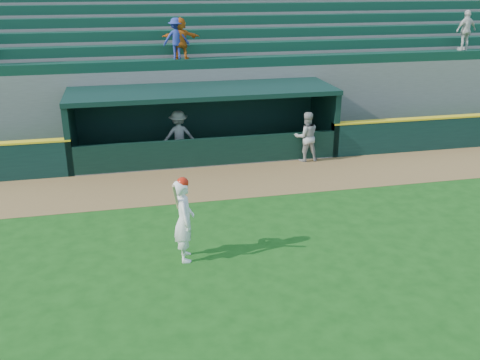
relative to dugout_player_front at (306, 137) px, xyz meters
The scene contains 7 objects.
ground 7.25m from the dugout_player_front, 118.46° to the right, with size 120.00×120.00×0.00m, color #154912.
warning_track 3.82m from the dugout_player_front, 157.39° to the right, with size 40.00×3.00×0.01m, color olive.
dugout_player_front is the anchor object (origin of this frame).
dugout_player_inside 4.51m from the dugout_player_front, 165.26° to the left, with size 1.14×0.66×1.76m, color gray.
dugout 3.85m from the dugout_player_front, 153.97° to the left, with size 9.40×2.80×2.46m.
stands 7.29m from the dugout_player_front, 118.97° to the left, with size 34.50×6.25×7.58m.
batter_at_plate 7.94m from the dugout_player_front, 129.43° to the right, with size 0.53×0.84×2.03m.
Camera 1 is at (-2.74, -10.81, 6.16)m, focal length 40.00 mm.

